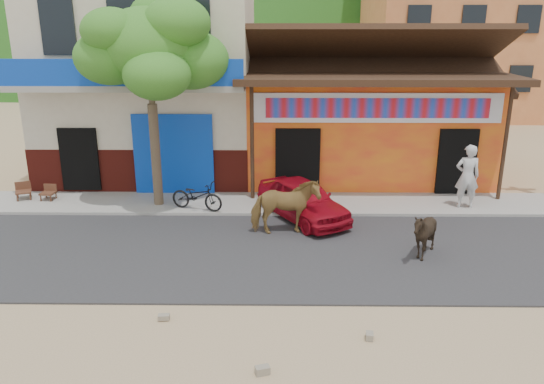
{
  "coord_description": "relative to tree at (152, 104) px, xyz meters",
  "views": [
    {
      "loc": [
        -1.01,
        -9.25,
        5.31
      ],
      "look_at": [
        -1.16,
        3.0,
        1.4
      ],
      "focal_mm": 35.0,
      "sensor_mm": 36.0,
      "label": 1
    }
  ],
  "objects": [
    {
      "name": "cow_tan",
      "position": [
        3.77,
        -2.11,
        -2.34
      ],
      "size": [
        1.85,
        1.06,
        1.47
      ],
      "primitive_type": "imported",
      "rotation": [
        0.0,
        0.0,
        1.73
      ],
      "color": "olive",
      "rests_on": "road"
    },
    {
      "name": "tree",
      "position": [
        0.0,
        0.0,
        0.0
      ],
      "size": [
        3.0,
        3.0,
        6.0
      ],
      "primitive_type": null,
      "color": "#2D721E",
      "rests_on": "sidewalk"
    },
    {
      "name": "cow_dark",
      "position": [
        6.99,
        -3.56,
        -2.5
      ],
      "size": [
        1.28,
        1.2,
        1.17
      ],
      "primitive_type": "imported",
      "rotation": [
        0.0,
        0.0,
        -1.29
      ],
      "color": "black",
      "rests_on": "road"
    },
    {
      "name": "cafe_chair_left",
      "position": [
        -3.48,
        0.34,
        -2.57
      ],
      "size": [
        0.44,
        0.44,
        0.86
      ],
      "primitive_type": null,
      "rotation": [
        0.0,
        0.0,
        -0.1
      ],
      "color": "#492A18",
      "rests_on": "sidewalk"
    },
    {
      "name": "dance_club",
      "position": [
        6.6,
        4.2,
        -1.32
      ],
      "size": [
        8.0,
        6.0,
        3.6
      ],
      "primitive_type": "cube",
      "color": "orange",
      "rests_on": "ground"
    },
    {
      "name": "cafe_building",
      "position": [
        -0.9,
        4.2,
        0.38
      ],
      "size": [
        7.0,
        6.0,
        7.0
      ],
      "primitive_type": "cube",
      "color": "beige",
      "rests_on": "ground"
    },
    {
      "name": "scooter",
      "position": [
        1.23,
        -0.5,
        -2.58
      ],
      "size": [
        1.69,
        1.05,
        0.84
      ],
      "primitive_type": "imported",
      "rotation": [
        0.0,
        0.0,
        1.24
      ],
      "color": "black",
      "rests_on": "sidewalk"
    },
    {
      "name": "red_car",
      "position": [
        4.28,
        -1.0,
        -2.51
      ],
      "size": [
        2.86,
        3.54,
        1.13
      ],
      "primitive_type": "imported",
      "rotation": [
        0.0,
        0.0,
        0.54
      ],
      "color": "#A30B1B",
      "rests_on": "road"
    },
    {
      "name": "cafe_chair_right",
      "position": [
        -4.26,
        0.4,
        -2.51
      ],
      "size": [
        0.6,
        0.6,
        0.97
      ],
      "primitive_type": null,
      "rotation": [
        0.0,
        0.0,
        0.41
      ],
      "color": "#4C2519",
      "rests_on": "sidewalk"
    },
    {
      "name": "apartment_front",
      "position": [
        13.6,
        18.2,
        2.88
      ],
      "size": [
        9.0,
        9.0,
        12.0
      ],
      "primitive_type": "cube",
      "color": "#CC723F",
      "rests_on": "ground"
    },
    {
      "name": "sidewalk",
      "position": [
        4.6,
        0.2,
        -3.06
      ],
      "size": [
        60.0,
        2.0,
        0.12
      ],
      "primitive_type": "cube",
      "color": "gray",
      "rests_on": "ground"
    },
    {
      "name": "ground",
      "position": [
        4.6,
        -5.8,
        -3.12
      ],
      "size": [
        120.0,
        120.0,
        0.0
      ],
      "primitive_type": "plane",
      "color": "#9E825B",
      "rests_on": "ground"
    },
    {
      "name": "pedestrian",
      "position": [
        9.1,
        -0.16,
        -2.06
      ],
      "size": [
        0.72,
        0.51,
        1.89
      ],
      "primitive_type": "imported",
      "rotation": [
        0.0,
        0.0,
        3.06
      ],
      "color": "silver",
      "rests_on": "sidewalk"
    },
    {
      "name": "road",
      "position": [
        4.6,
        -3.3,
        -3.1
      ],
      "size": [
        60.0,
        5.0,
        0.04
      ],
      "primitive_type": "cube",
      "color": "#28282B",
      "rests_on": "ground"
    }
  ]
}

